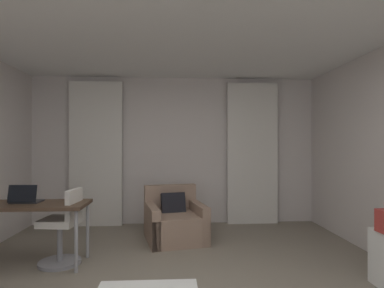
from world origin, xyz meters
TOP-DOWN VIEW (x-y plane):
  - wall_window at (0.00, 3.03)m, footprint 5.12×0.06m
  - curtain_left_panel at (-1.38, 2.90)m, footprint 0.90×0.06m
  - curtain_right_panel at (1.38, 2.90)m, footprint 0.90×0.06m
  - armchair at (-0.02, 2.02)m, footprint 0.97×1.03m
  - desk at (-1.74, 1.11)m, footprint 1.38×0.56m
  - desk_chair at (-1.33, 1.14)m, footprint 0.48×0.48m
  - laptop at (-1.76, 1.14)m, footprint 0.33×0.25m

SIDE VIEW (x-z plane):
  - armchair at x=-0.02m, z-range -0.13..0.64m
  - desk_chair at x=-1.33m, z-range -0.05..0.83m
  - desk at x=-1.74m, z-range 0.30..1.02m
  - laptop at x=-1.76m, z-range 0.66..0.88m
  - curtain_left_panel at x=-1.38m, z-range 0.00..2.50m
  - curtain_right_panel at x=1.38m, z-range 0.00..2.50m
  - wall_window at x=0.00m, z-range 0.00..2.60m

